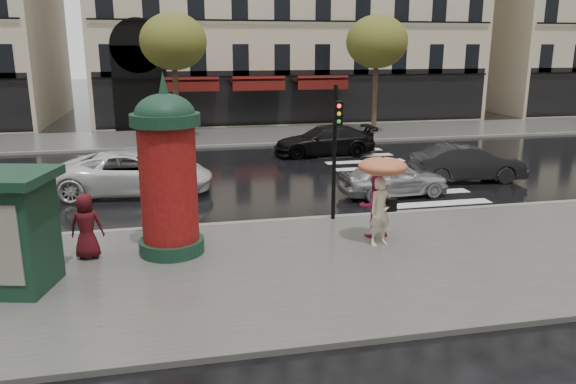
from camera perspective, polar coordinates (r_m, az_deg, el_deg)
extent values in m
plane|color=black|center=(13.40, -0.49, -7.25)|extent=(160.00, 160.00, 0.00)
cube|color=#474744|center=(12.92, -0.04, -7.81)|extent=(90.00, 7.00, 0.12)
cube|color=#474744|center=(31.66, -7.50, 5.56)|extent=(90.00, 6.00, 0.12)
cube|color=slate|center=(16.15, -2.65, -3.12)|extent=(90.00, 0.25, 0.14)
cube|color=slate|center=(28.71, -6.99, 4.67)|extent=(90.00, 0.25, 0.14)
cube|color=silver|center=(23.90, 8.99, 2.42)|extent=(3.60, 11.75, 0.01)
cylinder|color=#38281C|center=(30.27, -11.32, 9.84)|extent=(0.28, 0.28, 5.20)
ellipsoid|color=#40601E|center=(30.18, -11.58, 14.76)|extent=(3.40, 3.40, 2.89)
cylinder|color=#38281C|center=(32.38, 8.84, 10.24)|extent=(0.28, 0.28, 5.20)
ellipsoid|color=#40601E|center=(32.29, 9.03, 14.85)|extent=(3.40, 3.40, 2.89)
imported|color=#F1E3C6|center=(14.18, 9.38, -1.98)|extent=(0.72, 0.56, 1.73)
cylinder|color=black|center=(14.03, 9.48, 0.28)|extent=(0.02, 0.02, 1.10)
ellipsoid|color=red|center=(13.90, 9.58, 2.58)|extent=(1.20, 1.20, 0.42)
cone|color=black|center=(13.85, 9.62, 3.56)|extent=(0.04, 0.04, 0.09)
cube|color=black|center=(14.16, 10.47, -1.32)|extent=(0.25, 0.12, 0.32)
imported|color=#A81448|center=(14.81, 8.74, -1.42)|extent=(0.84, 0.68, 1.64)
imported|color=#410D12|center=(13.97, -19.80, -3.30)|extent=(0.81, 0.57, 1.56)
cylinder|color=#133322|center=(13.99, -11.70, -5.34)|extent=(1.56, 1.56, 0.33)
cylinder|color=maroon|center=(13.54, -12.04, 0.89)|extent=(1.34, 1.34, 2.79)
cylinder|color=#133322|center=(13.27, -12.38, 7.21)|extent=(1.61, 1.61, 0.28)
ellipsoid|color=#133322|center=(13.26, -12.41, 7.69)|extent=(1.38, 1.38, 0.97)
cone|color=#133322|center=(13.20, -12.59, 10.81)|extent=(0.22, 0.22, 0.50)
cylinder|color=black|center=(15.93, 4.73, 3.92)|extent=(0.12, 0.12, 3.85)
cube|color=black|center=(15.56, 5.08, 7.95)|extent=(0.25, 0.19, 0.67)
cube|color=#133322|center=(12.79, -26.85, -4.04)|extent=(2.01, 1.77, 2.25)
imported|color=#B1B1B6|center=(19.43, 10.65, 1.42)|extent=(3.78, 1.67, 1.26)
imported|color=black|center=(22.32, 17.77, 2.84)|extent=(4.37, 1.95, 1.39)
imported|color=white|center=(20.10, -15.33, 1.91)|extent=(5.56, 2.97, 1.48)
imported|color=black|center=(26.41, 3.70, 5.23)|extent=(4.73, 1.94, 1.37)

